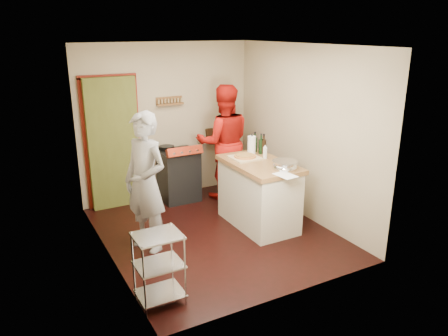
{
  "coord_description": "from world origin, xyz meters",
  "views": [
    {
      "loc": [
        -2.6,
        -5.07,
        2.8
      ],
      "look_at": [
        0.15,
        0.0,
        0.95
      ],
      "focal_mm": 35.0,
      "sensor_mm": 36.0,
      "label": 1
    }
  ],
  "objects": [
    {
      "name": "left_wall",
      "position": [
        -1.5,
        0.0,
        1.3
      ],
      "size": [
        0.04,
        3.5,
        2.6
      ],
      "primitive_type": "cube",
      "color": "tan",
      "rests_on": "ground"
    },
    {
      "name": "ceiling",
      "position": [
        0.0,
        0.0,
        2.61
      ],
      "size": [
        3.0,
        3.5,
        0.02
      ],
      "primitive_type": "cube",
      "color": "white",
      "rests_on": "back_wall"
    },
    {
      "name": "wire_shelving",
      "position": [
        -1.28,
        -1.2,
        0.44
      ],
      "size": [
        0.48,
        0.4,
        0.8
      ],
      "color": "silver",
      "rests_on": "ground"
    },
    {
      "name": "island",
      "position": [
        0.69,
        -0.06,
        0.51
      ],
      "size": [
        0.76,
        1.46,
        1.28
      ],
      "color": "beige",
      "rests_on": "ground"
    },
    {
      "name": "stove",
      "position": [
        0.05,
        1.42,
        0.45
      ],
      "size": [
        0.6,
        0.63,
        1.0
      ],
      "color": "black",
      "rests_on": "ground"
    },
    {
      "name": "floor",
      "position": [
        0.0,
        0.0,
        0.0
      ],
      "size": [
        3.5,
        3.5,
        0.0
      ],
      "primitive_type": "plane",
      "color": "black",
      "rests_on": "ground"
    },
    {
      "name": "back_wall",
      "position": [
        -0.64,
        1.78,
        1.13
      ],
      "size": [
        3.0,
        0.44,
        2.6
      ],
      "color": "tan",
      "rests_on": "ground"
    },
    {
      "name": "right_wall",
      "position": [
        1.5,
        0.0,
        1.3
      ],
      "size": [
        0.04,
        3.5,
        2.6
      ],
      "primitive_type": "cube",
      "color": "tan",
      "rests_on": "ground"
    },
    {
      "name": "person_red",
      "position": [
        0.79,
        1.2,
        0.97
      ],
      "size": [
        1.13,
        0.99,
        1.94
      ],
      "primitive_type": "imported",
      "rotation": [
        0.0,
        0.0,
        2.82
      ],
      "color": "#A8110B",
      "rests_on": "ground"
    },
    {
      "name": "person_stripe",
      "position": [
        -0.98,
        0.03,
        0.92
      ],
      "size": [
        0.68,
        0.79,
        1.83
      ],
      "primitive_type": "imported",
      "rotation": [
        0.0,
        0.0,
        -1.12
      ],
      "color": "silver",
      "rests_on": "ground"
    }
  ]
}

